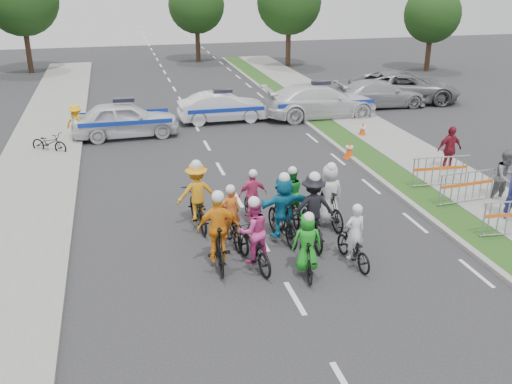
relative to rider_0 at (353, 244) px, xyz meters
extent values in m
plane|color=#28282B|center=(-1.87, -1.17, -0.55)|extent=(90.00, 90.00, 0.00)
cube|color=gray|center=(3.23, 3.83, -0.49)|extent=(0.20, 60.00, 0.12)
cube|color=#234115|center=(3.93, 3.83, -0.50)|extent=(1.20, 60.00, 0.11)
cube|color=gray|center=(5.73, 3.83, -0.49)|extent=(2.40, 60.00, 0.13)
cube|color=gray|center=(-8.37, 3.83, -0.49)|extent=(3.00, 60.00, 0.13)
imported|color=black|center=(0.00, 0.01, -0.13)|extent=(0.72, 1.67, 0.85)
imported|color=white|center=(0.00, -0.04, 0.34)|extent=(0.55, 0.39, 1.42)
sphere|color=white|center=(0.00, -0.09, 0.98)|extent=(0.25, 0.25, 0.25)
imported|color=black|center=(-1.30, -0.21, -0.07)|extent=(0.68, 1.65, 0.96)
imported|color=#1B9820|center=(-1.30, -0.26, 0.35)|extent=(0.76, 0.56, 1.44)
sphere|color=white|center=(-1.30, -0.31, 1.00)|extent=(0.25, 0.25, 0.25)
imported|color=black|center=(-2.43, 0.49, -0.06)|extent=(1.01, 1.96, 0.98)
imported|color=#CE3986|center=(-2.43, 0.44, 0.44)|extent=(0.90, 0.77, 1.63)
sphere|color=white|center=(-2.43, 0.39, 1.21)|extent=(0.28, 0.28, 0.28)
imported|color=black|center=(-3.25, 0.73, 0.03)|extent=(0.68, 1.97, 1.17)
imported|color=#FFA01A|center=(-3.25, 0.68, 0.50)|extent=(1.05, 0.50, 1.75)
sphere|color=white|center=(-3.25, 0.63, 1.34)|extent=(0.30, 0.30, 0.30)
imported|color=black|center=(-0.60, 1.40, -0.03)|extent=(0.84, 2.05, 1.05)
imported|color=black|center=(-0.60, 1.35, 0.50)|extent=(1.18, 0.73, 1.75)
sphere|color=white|center=(-0.60, 1.30, 1.34)|extent=(0.30, 0.30, 0.30)
imported|color=black|center=(-1.32, 1.71, 0.01)|extent=(0.79, 1.94, 1.13)
imported|color=#167DAA|center=(-1.32, 1.66, 0.48)|extent=(1.63, 0.72, 1.70)
sphere|color=white|center=(-1.32, 1.61, 1.28)|extent=(0.29, 0.29, 0.29)
imported|color=black|center=(-2.71, 1.87, -0.11)|extent=(0.80, 1.74, 0.88)
imported|color=orange|center=(-2.71, 1.82, 0.36)|extent=(0.58, 0.42, 1.47)
sphere|color=white|center=(-2.71, 1.77, 1.03)|extent=(0.25, 0.25, 0.25)
imported|color=black|center=(0.20, 2.29, 0.00)|extent=(0.73, 1.89, 1.11)
imported|color=silver|center=(0.20, 2.24, 0.46)|extent=(0.87, 0.62, 1.66)
sphere|color=white|center=(0.20, 2.19, 1.24)|extent=(0.29, 0.29, 0.29)
imported|color=black|center=(-0.73, 2.86, -0.11)|extent=(0.62, 1.69, 0.88)
imported|color=green|center=(-0.73, 2.81, 0.36)|extent=(0.72, 0.57, 1.47)
sphere|color=white|center=(-0.73, 2.76, 1.03)|extent=(0.25, 0.25, 0.25)
imported|color=black|center=(-1.83, 3.03, -0.08)|extent=(0.54, 1.60, 0.95)
imported|color=#E13E81|center=(-1.83, 2.98, 0.34)|extent=(0.85, 0.40, 1.42)
sphere|color=white|center=(-1.83, 2.93, 0.98)|extent=(0.25, 0.25, 0.25)
imported|color=black|center=(-3.40, 3.17, -0.03)|extent=(0.83, 2.02, 1.04)
imported|color=orange|center=(-3.40, 3.12, 0.49)|extent=(1.16, 0.72, 1.73)
sphere|color=white|center=(-3.40, 3.07, 1.31)|extent=(0.30, 0.30, 0.30)
imported|color=silver|center=(-5.04, 12.99, 0.22)|extent=(4.60, 2.01, 1.54)
imported|color=silver|center=(-0.47, 14.53, 0.14)|extent=(4.22, 1.51, 1.39)
imported|color=silver|center=(4.27, 14.14, 0.26)|extent=(5.63, 2.29, 1.63)
imported|color=#A2A2A6|center=(8.14, 15.55, 0.14)|extent=(4.88, 2.13, 1.39)
imported|color=slate|center=(9.87, 16.26, 0.26)|extent=(6.32, 3.91, 1.63)
imported|color=slate|center=(6.12, 2.55, 0.30)|extent=(0.90, 0.74, 1.71)
imported|color=maroon|center=(6.02, 5.55, 0.29)|extent=(1.03, 0.51, 1.69)
imported|color=#F0A70C|center=(-7.05, 12.83, 0.22)|extent=(1.15, 0.99, 1.54)
cube|color=#F24C0C|center=(3.19, 7.84, -0.54)|extent=(0.40, 0.40, 0.03)
cone|color=#F24C0C|center=(3.19, 7.84, -0.20)|extent=(0.36, 0.36, 0.70)
cylinder|color=silver|center=(3.19, 7.84, -0.10)|extent=(0.29, 0.29, 0.08)
cube|color=#F24C0C|center=(4.85, 10.37, -0.54)|extent=(0.40, 0.40, 0.03)
cone|color=#F24C0C|center=(4.85, 10.37, -0.20)|extent=(0.36, 0.36, 0.70)
cylinder|color=silver|center=(4.85, 10.37, -0.10)|extent=(0.29, 0.29, 0.08)
imported|color=black|center=(-8.07, 11.35, -0.13)|extent=(1.64, 1.33, 0.84)
cylinder|color=#382619|center=(7.13, 28.83, 1.07)|extent=(0.36, 0.36, 3.25)
sphere|color=#153711|center=(7.13, 28.83, 4.00)|extent=(4.55, 4.55, 4.55)
cylinder|color=#382619|center=(16.13, 24.83, 0.82)|extent=(0.36, 0.36, 2.75)
sphere|color=#153711|center=(16.13, 24.83, 3.30)|extent=(3.85, 3.85, 3.85)
cylinder|color=#382619|center=(-10.87, 30.83, 1.20)|extent=(0.36, 0.36, 3.50)
cylinder|color=#382619|center=(1.13, 32.83, 0.95)|extent=(0.36, 0.36, 3.00)
sphere|color=#153711|center=(1.13, 32.83, 3.65)|extent=(4.20, 4.20, 4.20)
camera|label=1|loc=(-5.38, -11.60, 6.38)|focal=40.00mm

